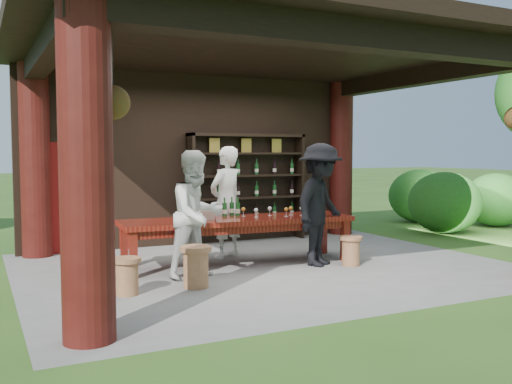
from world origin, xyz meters
name	(u,v)px	position (x,y,z in m)	size (l,w,h in m)	color
ground	(267,266)	(0.00, 0.00, 0.00)	(90.00, 90.00, 0.00)	#2D5119
pavilion	(255,131)	(-0.01, 0.43, 2.13)	(7.50, 6.00, 3.60)	slate
wine_shelf	(247,188)	(0.82, 2.45, 1.09)	(2.46, 0.37, 2.16)	black
tasting_table	(238,225)	(-0.33, 0.36, 0.64)	(3.79, 1.22, 0.75)	#53100B
stool_near_left	(196,266)	(-1.49, -0.82, 0.29)	(0.42, 0.42, 0.55)	brown
stool_near_right	(351,250)	(1.22, -0.52, 0.25)	(0.36, 0.36, 0.47)	brown
stool_far_left	(127,275)	(-2.41, -0.81, 0.25)	(0.36, 0.36, 0.47)	brown
host	(226,202)	(-0.25, 1.05, 0.95)	(0.69, 0.45, 1.89)	white
guest_woman	(197,214)	(-1.26, -0.25, 0.91)	(0.89, 0.69, 1.82)	silver
guest_man	(321,205)	(0.80, -0.28, 0.97)	(1.25, 0.72, 1.94)	black
table_bottles	(231,207)	(-0.33, 0.65, 0.90)	(0.31, 0.17, 0.31)	#194C1E
table_glasses	(275,211)	(0.31, 0.34, 0.82)	(1.00, 0.40, 0.15)	silver
napkin_basket	(205,215)	(-0.89, 0.40, 0.82)	(0.26, 0.18, 0.14)	#BF6672
shrubs	(361,221)	(2.18, 0.50, 0.56)	(15.45, 8.26, 1.36)	#194C14
trees	(402,76)	(3.93, 1.50, 3.37)	(22.27, 9.23, 4.80)	#3F2819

